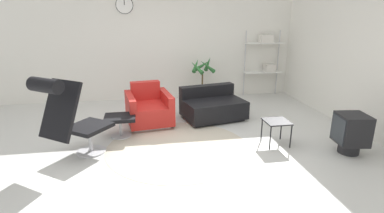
{
  "coord_description": "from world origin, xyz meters",
  "views": [
    {
      "loc": [
        -0.53,
        -4.64,
        2.05
      ],
      "look_at": [
        0.28,
        0.14,
        0.55
      ],
      "focal_mm": 28.0,
      "sensor_mm": 36.0,
      "label": 1
    }
  ],
  "objects_px": {
    "potted_plant": "(202,83)",
    "shelf_unit": "(266,54)",
    "lounge_chair": "(69,113)",
    "ottoman": "(120,121)",
    "armchair_red": "(149,109)",
    "couch_low": "(212,107)",
    "crt_television": "(351,132)",
    "side_table": "(277,124)"
  },
  "relations": [
    {
      "from": "ottoman",
      "to": "couch_low",
      "type": "xyz_separation_m",
      "value": [
        1.8,
        0.66,
        -0.04
      ]
    },
    {
      "from": "armchair_red",
      "to": "couch_low",
      "type": "bearing_deg",
      "value": 175.91
    },
    {
      "from": "crt_television",
      "to": "shelf_unit",
      "type": "relative_size",
      "value": 0.37
    },
    {
      "from": "crt_television",
      "to": "potted_plant",
      "type": "distance_m",
      "value": 3.6
    },
    {
      "from": "ottoman",
      "to": "potted_plant",
      "type": "height_order",
      "value": "potted_plant"
    },
    {
      "from": "ottoman",
      "to": "crt_television",
      "type": "height_order",
      "value": "crt_television"
    },
    {
      "from": "crt_television",
      "to": "potted_plant",
      "type": "relative_size",
      "value": 0.55
    },
    {
      "from": "armchair_red",
      "to": "side_table",
      "type": "height_order",
      "value": "armchair_red"
    },
    {
      "from": "lounge_chair",
      "to": "couch_low",
      "type": "bearing_deg",
      "value": 68.34
    },
    {
      "from": "lounge_chair",
      "to": "potted_plant",
      "type": "xyz_separation_m",
      "value": [
        2.47,
        2.77,
        -0.28
      ]
    },
    {
      "from": "couch_low",
      "to": "crt_television",
      "type": "bearing_deg",
      "value": 119.48
    },
    {
      "from": "lounge_chair",
      "to": "couch_low",
      "type": "distance_m",
      "value": 2.88
    },
    {
      "from": "lounge_chair",
      "to": "couch_low",
      "type": "height_order",
      "value": "lounge_chair"
    },
    {
      "from": "ottoman",
      "to": "shelf_unit",
      "type": "height_order",
      "value": "shelf_unit"
    },
    {
      "from": "armchair_red",
      "to": "shelf_unit",
      "type": "height_order",
      "value": "shelf_unit"
    },
    {
      "from": "lounge_chair",
      "to": "armchair_red",
      "type": "xyz_separation_m",
      "value": [
        1.13,
        1.4,
        -0.45
      ]
    },
    {
      "from": "ottoman",
      "to": "side_table",
      "type": "relative_size",
      "value": 1.3
    },
    {
      "from": "ottoman",
      "to": "shelf_unit",
      "type": "distance_m",
      "value": 4.23
    },
    {
      "from": "potted_plant",
      "to": "shelf_unit",
      "type": "height_order",
      "value": "shelf_unit"
    },
    {
      "from": "shelf_unit",
      "to": "ottoman",
      "type": "bearing_deg",
      "value": -148.27
    },
    {
      "from": "crt_television",
      "to": "potted_plant",
      "type": "bearing_deg",
      "value": 34.91
    },
    {
      "from": "crt_television",
      "to": "couch_low",
      "type": "bearing_deg",
      "value": 49.14
    },
    {
      "from": "couch_low",
      "to": "side_table",
      "type": "relative_size",
      "value": 3.27
    },
    {
      "from": "crt_television",
      "to": "lounge_chair",
      "type": "bearing_deg",
      "value": 91.68
    },
    {
      "from": "side_table",
      "to": "potted_plant",
      "type": "bearing_deg",
      "value": 103.95
    },
    {
      "from": "armchair_red",
      "to": "crt_television",
      "type": "height_order",
      "value": "armchair_red"
    },
    {
      "from": "lounge_chair",
      "to": "armchair_red",
      "type": "distance_m",
      "value": 1.85
    },
    {
      "from": "potted_plant",
      "to": "crt_television",
      "type": "bearing_deg",
      "value": -62.7
    },
    {
      "from": "armchair_red",
      "to": "shelf_unit",
      "type": "xyz_separation_m",
      "value": [
        3.03,
        1.62,
        0.79
      ]
    },
    {
      "from": "lounge_chair",
      "to": "armchair_red",
      "type": "relative_size",
      "value": 1.27
    },
    {
      "from": "couch_low",
      "to": "crt_television",
      "type": "xyz_separation_m",
      "value": [
        1.7,
        -1.92,
        0.1
      ]
    },
    {
      "from": "side_table",
      "to": "ottoman",
      "type": "bearing_deg",
      "value": 162.88
    },
    {
      "from": "potted_plant",
      "to": "shelf_unit",
      "type": "xyz_separation_m",
      "value": [
        1.69,
        0.25,
        0.62
      ]
    },
    {
      "from": "lounge_chair",
      "to": "potted_plant",
      "type": "bearing_deg",
      "value": 85.02
    },
    {
      "from": "armchair_red",
      "to": "couch_low",
      "type": "xyz_separation_m",
      "value": [
        1.29,
        0.09,
        -0.04
      ]
    },
    {
      "from": "lounge_chair",
      "to": "side_table",
      "type": "xyz_separation_m",
      "value": [
        3.14,
        0.06,
        -0.38
      ]
    },
    {
      "from": "ottoman",
      "to": "shelf_unit",
      "type": "relative_size",
      "value": 0.32
    },
    {
      "from": "lounge_chair",
      "to": "ottoman",
      "type": "bearing_deg",
      "value": 90.0
    },
    {
      "from": "couch_low",
      "to": "side_table",
      "type": "height_order",
      "value": "couch_low"
    },
    {
      "from": "armchair_red",
      "to": "shelf_unit",
      "type": "bearing_deg",
      "value": -160.03
    },
    {
      "from": "couch_low",
      "to": "armchair_red",
      "type": "bearing_deg",
      "value": -7.91
    },
    {
      "from": "ottoman",
      "to": "side_table",
      "type": "height_order",
      "value": "side_table"
    }
  ]
}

